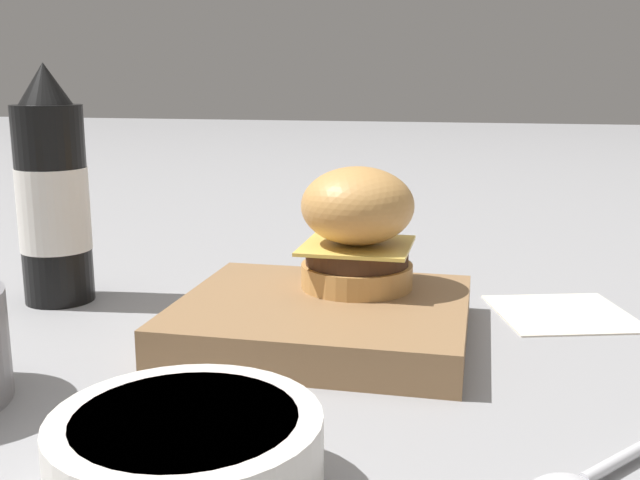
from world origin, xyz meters
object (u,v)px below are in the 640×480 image
at_px(spoon, 583,480).
at_px(ketchup_bottle, 53,198).
at_px(burger, 357,227).
at_px(serving_board, 320,318).
at_px(side_bowl, 187,455).

bearing_deg(spoon, ketchup_bottle, -78.89).
bearing_deg(spoon, burger, -106.79).
distance_m(serving_board, burger, 0.08).
bearing_deg(burger, serving_board, -116.91).
bearing_deg(side_bowl, ketchup_bottle, 130.16).
xyz_separation_m(burger, ketchup_bottle, (-0.29, 0.00, 0.02)).
xyz_separation_m(ketchup_bottle, spoon, (0.45, -0.25, -0.09)).
height_order(serving_board, side_bowl, side_bowl).
height_order(burger, ketchup_bottle, ketchup_bottle).
relative_size(side_bowl, spoon, 1.07).
distance_m(serving_board, side_bowl, 0.25).
bearing_deg(burger, ketchup_bottle, 179.48).
bearing_deg(ketchup_bottle, side_bowl, -49.84).
height_order(side_bowl, spoon, side_bowl).
relative_size(ketchup_bottle, side_bowl, 1.62).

